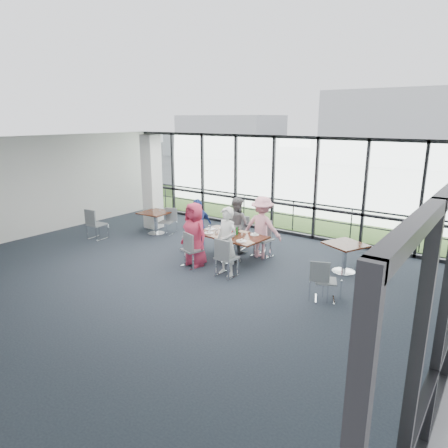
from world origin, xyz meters
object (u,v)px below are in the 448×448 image
Objects in this scene: chair_main_fr at (263,240)px; chair_spare_r at (326,281)px; side_table_right at (345,248)px; chair_main_nl at (192,250)px; diner_far_left at (237,224)px; diner_end at (199,226)px; diner_near_left at (195,234)px; diner_near_right at (227,242)px; chair_main_end at (192,236)px; diner_far_right at (262,227)px; chair_spare_la at (97,224)px; structural_column at (152,182)px; side_table_left at (155,215)px; chair_spare_lb at (166,222)px; main_table at (231,239)px; chair_main_fl at (238,233)px; chair_main_nr at (227,258)px.

chair_main_fr is 1.13× the size of chair_spare_r.
chair_main_nl is at bearing -149.41° from side_table_right.
diner_far_left reaches higher than diner_end.
chair_main_fr is 2.95m from chair_spare_r.
diner_near_left is (-3.33, -1.78, 0.20)m from side_table_right.
diner_near_left is 0.99× the size of diner_near_right.
chair_main_nl is at bearing -69.21° from diner_near_left.
chair_main_nl is 1.10× the size of chair_main_end.
chair_spare_la is at bearing 13.88° from diner_far_right.
side_table_right is 3.82m from chair_main_nl.
structural_column is at bearing 6.72° from chair_main_fr.
chair_main_end is (2.06, -0.59, -0.22)m from side_table_left.
diner_far_left is at bearing 159.77° from chair_spare_lb.
main_table is at bearing 54.17° from diner_far_right.
diner_far_right is (0.49, 0.79, 0.23)m from main_table.
diner_near_right is at bearing -141.15° from side_table_right.
chair_spare_r is at bearing -82.32° from side_table_right.
structural_column is 3.46× the size of chair_main_fl.
diner_end reaches higher than chair_main_fl.
diner_far_left is 0.90m from chair_main_fr.
chair_spare_la is at bearing 157.34° from chair_spare_r.
diner_near_left is 1.90m from diner_far_right.
chair_spare_la reaches higher than chair_spare_lb.
diner_near_right reaches higher than diner_far_left.
diner_near_right is (3.97, -1.51, 0.20)m from side_table_left.
chair_main_end is 0.88× the size of chair_spare_la.
diner_near_right is 1.82× the size of chair_main_nl.
diner_far_right is at bearing 61.23° from diner_near_left.
structural_column is at bearing 5.96° from diner_far_left.
structural_column reaches higher than diner_far_right.
main_table is at bearing -11.09° from side_table_left.
chair_main_fl is 1.09× the size of chair_main_end.
diner_near_left is 1.06m from diner_end.
diner_near_left is 1.08× the size of diner_end.
diner_far_left is at bearing 13.08° from chair_main_fr.
chair_main_end is (-0.26, -0.01, -0.35)m from diner_end.
chair_main_fr is (4.00, 0.14, -0.15)m from side_table_left.
side_table_right is at bearing 7.76° from chair_spare_la.
main_table is at bearing 125.89° from diner_far_left.
side_table_right is 5.90m from chair_spare_lb.
diner_end is at bearing -14.03° from side_table_left.
diner_near_left is 0.98× the size of diner_far_right.
chair_spare_la is at bearing 33.45° from diner_far_left.
main_table is 2.07× the size of chair_main_nl.
main_table is at bearing 71.03° from chair_main_fr.
diner_near_left reaches higher than side_table_left.
chair_spare_lb is at bearing 157.96° from chair_main_nr.
chair_spare_la reaches higher than side_table_left.
diner_far_left is (3.82, -0.43, -0.81)m from structural_column.
diner_far_left is 1.82× the size of chair_spare_r.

